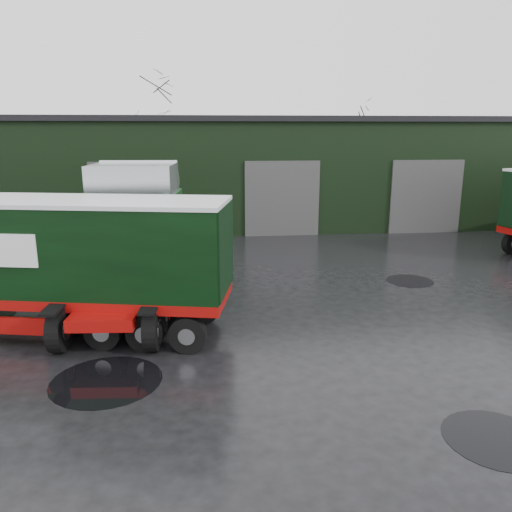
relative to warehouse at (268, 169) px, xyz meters
The scene contains 10 objects.
ground 20.35m from the warehouse, 95.71° to the right, with size 100.00×100.00×0.00m, color black.
warehouse is the anchor object (origin of this frame).
hero_tractor 18.77m from the warehouse, 110.28° to the right, with size 3.10×7.30×4.53m, color black, non-canonical shape.
trailer_left 20.78m from the warehouse, 117.26° to the right, with size 2.51×12.27×3.81m, color silver, non-canonical shape.
wash_bucket 14.76m from the warehouse, 103.25° to the right, with size 0.37×0.37×0.34m, color #063891.
tree_back_a 12.90m from the warehouse, 128.66° to the left, with size 4.40×4.40×9.50m, color black, non-canonical shape.
tree_back_b 12.82m from the warehouse, 51.34° to the left, with size 4.40×4.40×7.50m, color black, non-canonical shape.
puddle_0 22.92m from the warehouse, 106.36° to the right, with size 2.52×2.52×0.01m, color black.
puddle_1 15.70m from the warehouse, 76.58° to the right, with size 1.74×1.74×0.01m, color black.
puddle_3 24.99m from the warehouse, 87.23° to the right, with size 1.96×1.96×0.01m, color black.
Camera 1 is at (-2.03, -12.37, 5.52)m, focal length 35.00 mm.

